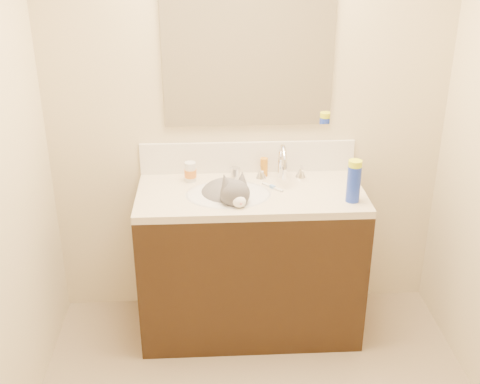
{
  "coord_description": "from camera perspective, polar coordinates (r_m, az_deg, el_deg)",
  "views": [
    {
      "loc": [
        -0.21,
        -1.9,
        2.18
      ],
      "look_at": [
        -0.06,
        0.92,
        0.88
      ],
      "focal_mm": 45.0,
      "sensor_mm": 36.0,
      "label": 1
    }
  ],
  "objects": [
    {
      "name": "amber_bottle",
      "position": [
        3.34,
        2.28,
        2.37
      ],
      "size": [
        0.05,
        0.05,
        0.11
      ],
      "primitive_type": "cylinder",
      "rotation": [
        0.0,
        0.0,
        0.15
      ],
      "color": "#C07716",
      "rests_on": "counter_slab"
    },
    {
      "name": "pill_label",
      "position": [
        3.28,
        -4.72,
        1.79
      ],
      "size": [
        0.07,
        0.07,
        0.04
      ],
      "primitive_type": "cylinder",
      "rotation": [
        0.0,
        0.0,
        0.09
      ],
      "color": "orange",
      "rests_on": "pill_bottle"
    },
    {
      "name": "pill_bottle",
      "position": [
        3.28,
        -4.73,
        1.92
      ],
      "size": [
        0.07,
        0.07,
        0.11
      ],
      "primitive_type": "cylinder",
      "rotation": [
        0.0,
        0.0,
        0.09
      ],
      "color": "silver",
      "rests_on": "counter_slab"
    },
    {
      "name": "vanity_cabinet",
      "position": [
        3.38,
        0.98,
        -6.88
      ],
      "size": [
        1.2,
        0.55,
        0.82
      ],
      "primitive_type": "cube",
      "color": "black",
      "rests_on": "ground"
    },
    {
      "name": "basin",
      "position": [
        3.17,
        -1.1,
        -1.35
      ],
      "size": [
        0.45,
        0.36,
        0.14
      ],
      "primitive_type": "ellipsoid",
      "color": "silver",
      "rests_on": "vanity_cabinet"
    },
    {
      "name": "toothbrush",
      "position": [
        3.21,
        3.1,
        0.46
      ],
      "size": [
        0.11,
        0.12,
        0.01
      ],
      "primitive_type": "cube",
      "rotation": [
        0.0,
        0.0,
        0.7
      ],
      "color": "silver",
      "rests_on": "counter_slab"
    },
    {
      "name": "spray_cap",
      "position": [
        3.03,
        10.87,
        2.58
      ],
      "size": [
        0.09,
        0.09,
        0.04
      ],
      "primitive_type": "cylinder",
      "rotation": [
        0.0,
        0.0,
        -0.39
      ],
      "color": "#DBEA18",
      "rests_on": "spray_can"
    },
    {
      "name": "faucet",
      "position": [
        3.28,
        4.02,
        2.51
      ],
      "size": [
        0.28,
        0.2,
        0.21
      ],
      "color": "silver",
      "rests_on": "counter_slab"
    },
    {
      "name": "backsplash",
      "position": [
        3.38,
        0.73,
        3.32
      ],
      "size": [
        1.2,
        0.02,
        0.18
      ],
      "primitive_type": "cube",
      "color": "silver",
      "rests_on": "counter_slab"
    },
    {
      "name": "cat",
      "position": [
        3.16,
        -1.17,
        -0.63
      ],
      "size": [
        0.39,
        0.43,
        0.32
      ],
      "rotation": [
        0.0,
        0.0,
        0.3
      ],
      "color": "#504D50",
      "rests_on": "basin"
    },
    {
      "name": "toothbrush_head",
      "position": [
        3.21,
        3.1,
        0.5
      ],
      "size": [
        0.03,
        0.03,
        0.02
      ],
      "primitive_type": "cube",
      "rotation": [
        0.0,
        0.0,
        0.7
      ],
      "color": "#6D9CE8",
      "rests_on": "counter_slab"
    },
    {
      "name": "silver_jar",
      "position": [
        3.32,
        -0.44,
        1.85
      ],
      "size": [
        0.07,
        0.07,
        0.06
      ],
      "primitive_type": "cylinder",
      "rotation": [
        0.0,
        0.0,
        -0.41
      ],
      "color": "#B7B7BC",
      "rests_on": "counter_slab"
    },
    {
      "name": "room_shell",
      "position": [
        2.03,
        3.12,
        4.75
      ],
      "size": [
        2.24,
        2.54,
        2.52
      ],
      "color": "beige",
      "rests_on": "ground"
    },
    {
      "name": "counter_slab",
      "position": [
        3.18,
        1.03,
        -0.26
      ],
      "size": [
        1.2,
        0.55,
        0.04
      ],
      "primitive_type": "cube",
      "color": "beige",
      "rests_on": "vanity_cabinet"
    },
    {
      "name": "spray_can",
      "position": [
        3.07,
        10.72,
        0.76
      ],
      "size": [
        0.09,
        0.09,
        0.19
      ],
      "primitive_type": "cylinder",
      "rotation": [
        0.0,
        0.0,
        -0.39
      ],
      "color": "#1B35BF",
      "rests_on": "counter_slab"
    },
    {
      "name": "mirror",
      "position": [
        3.21,
        0.79,
        13.18
      ],
      "size": [
        0.9,
        0.02,
        0.8
      ],
      "primitive_type": "cube",
      "color": "white",
      "rests_on": "room_shell"
    }
  ]
}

